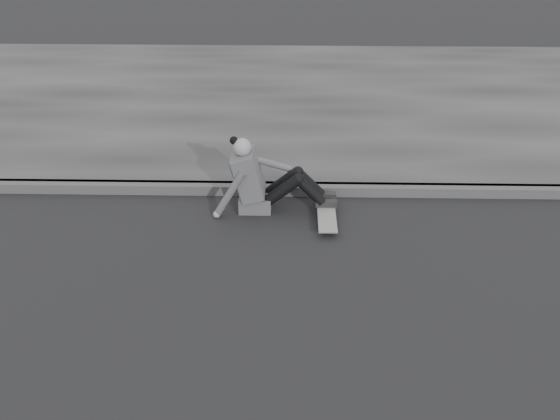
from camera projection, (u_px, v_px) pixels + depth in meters
The scene contains 4 objects.
curb at pixel (517, 191), 7.35m from camera, with size 24.00×0.16×0.12m, color #444444.
sidewalk at pixel (459, 102), 9.96m from camera, with size 24.00×6.00×0.12m, color #343434.
skateboard at pixel (327, 215), 6.86m from camera, with size 0.20×0.78×0.09m.
seated_woman at pixel (261, 180), 6.94m from camera, with size 1.38×0.46×0.88m.
Camera 1 is at (-2.66, -3.94, 3.56)m, focal length 40.00 mm.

